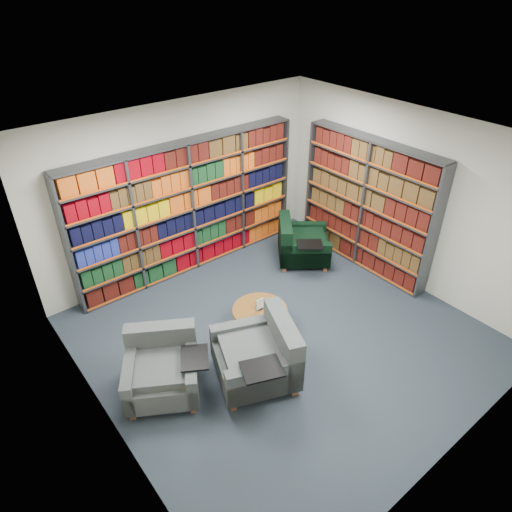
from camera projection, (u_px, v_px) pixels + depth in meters
room_shell at (286, 253)px, 5.74m from camera, size 5.02×5.02×2.82m
bookshelf_back at (189, 208)px, 7.43m from camera, size 4.00×0.28×2.20m
bookshelf_right at (367, 205)px, 7.52m from camera, size 0.28×2.50×2.20m
chair_teal_left at (163, 368)px, 5.57m from camera, size 1.18×1.18×0.78m
chair_green_right at (299, 245)px, 7.97m from camera, size 1.20×1.20×0.78m
chair_teal_front at (262, 357)px, 5.69m from camera, size 1.22×1.26×0.86m
coffee_table at (260, 313)px, 6.46m from camera, size 0.78×0.78×0.55m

